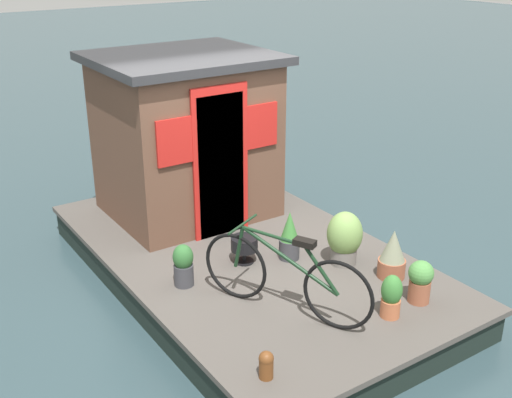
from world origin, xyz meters
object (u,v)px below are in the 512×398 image
Objects in this scene: potted_plant_ivy at (289,236)px; potted_plant_geranium at (391,296)px; houseboat_cabin at (186,135)px; potted_plant_succulent at (183,265)px; charcoal_grill at (244,245)px; potted_plant_rosemary at (345,237)px; potted_plant_mint at (420,280)px; mooring_bollard at (266,364)px; bicycle at (285,276)px; potted_plant_sage at (392,255)px.

potted_plant_geranium is (-1.46, -0.09, -0.05)m from potted_plant_ivy.
houseboat_cabin is 4.60× the size of potted_plant_succulent.
houseboat_cabin is 1.80m from charcoal_grill.
potted_plant_rosemary is at bearing -17.74° from potted_plant_geranium.
houseboat_cabin reaches higher than potted_plant_geranium.
potted_plant_mint is 2.35m from potted_plant_succulent.
charcoal_grill is (1.66, 0.55, -0.01)m from potted_plant_geranium.
potted_plant_rosemary is at bearing -135.05° from potted_plant_ivy.
bicycle is at bearing -44.75° from mooring_bollard.
potted_plant_mint reaches higher than charcoal_grill.
potted_plant_ivy reaches higher than charcoal_grill.
houseboat_cabin reaches higher than mooring_bollard.
potted_plant_sage is at bearing -161.03° from houseboat_cabin.
potted_plant_rosemary is at bearing -58.05° from mooring_bollard.
potted_plant_mint is (-1.01, -0.09, -0.08)m from potted_plant_rosemary.
houseboat_cabin reaches higher than charcoal_grill.
potted_plant_mint is at bearing -160.31° from potted_plant_ivy.
potted_plant_sage is at bearing -135.37° from charcoal_grill.
potted_plant_sage is 1.22× the size of potted_plant_geranium.
potted_plant_mint is (-0.50, 0.13, -0.02)m from potted_plant_sage.
potted_plant_geranium is (-3.25, -0.38, -0.80)m from houseboat_cabin.
houseboat_cabin is at bearing -18.19° from mooring_bollard.
potted_plant_rosemary reaches higher than mooring_bollard.
houseboat_cabin is 4.77× the size of potted_plant_mint.
potted_plant_succulent is at bearing 39.80° from potted_plant_geranium.
houseboat_cabin reaches higher than potted_plant_rosemary.
houseboat_cabin is at bearing 6.67° from potted_plant_geranium.
potted_plant_sage is 2.16m from potted_plant_succulent.
houseboat_cabin reaches higher than potted_plant_sage.
potted_plant_sage is 2.15× the size of mooring_bollard.
potted_plant_succulent is 2.08m from potted_plant_geranium.
bicycle is 5.35× the size of charcoal_grill.
houseboat_cabin is 6.95× the size of charcoal_grill.
potted_plant_ivy reaches higher than potted_plant_succulent.
bicycle reaches higher than potted_plant_mint.
potted_plant_succulent is (1.06, 1.88, -0.02)m from potted_plant_sage.
mooring_bollard is (-0.63, 2.03, -0.12)m from potted_plant_sage.
mooring_bollard is at bearing 175.00° from potted_plant_succulent.
houseboat_cabin is at bearing -29.87° from potted_plant_succulent.
potted_plant_ivy reaches higher than potted_plant_sage.
houseboat_cabin reaches higher than bicycle.
potted_plant_mint is (-1.43, -0.51, -0.03)m from potted_plant_ivy.
mooring_bollard is at bearing 93.44° from potted_plant_geranium.
bicycle is 3.69× the size of potted_plant_geranium.
bicycle is (-2.64, 0.40, -0.64)m from houseboat_cabin.
mooring_bollard is at bearing 138.20° from potted_plant_ivy.
potted_plant_ivy is (-1.79, -0.29, -0.76)m from houseboat_cabin.
bicycle is 1.08m from charcoal_grill.
bicycle reaches higher than potted_plant_geranium.
potted_plant_rosemary is 0.60m from potted_plant_ivy.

